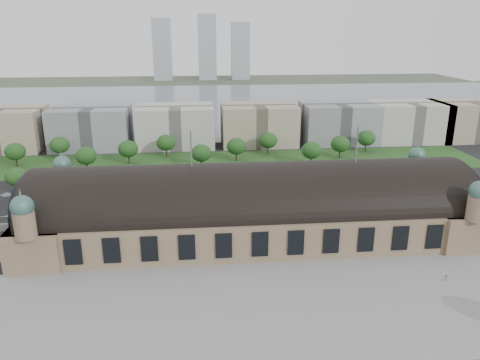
{
  "coord_description": "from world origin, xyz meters",
  "views": [
    {
      "loc": [
        -18.25,
        -147.07,
        69.02
      ],
      "look_at": [
        -2.29,
        19.46,
        14.0
      ],
      "focal_mm": 35.0,
      "sensor_mm": 36.0,
      "label": 1
    }
  ],
  "objects": [
    {
      "name": "parked_car_4",
      "position": [
        -43.0,
        21.0,
        0.74
      ],
      "size": [
        4.72,
        3.44,
        1.48
      ],
      "primitive_type": "imported",
      "rotation": [
        0.0,
        0.0,
        -1.1
      ],
      "color": "white",
      "rests_on": "ground"
    },
    {
      "name": "tree_belt_11",
      "position": [
        79.0,
        107.0,
        8.05
      ],
      "size": [
        10.4,
        10.4,
        12.48
      ],
      "color": "#2D2116",
      "rests_on": "ground"
    },
    {
      "name": "parked_car_0",
      "position": [
        -79.0,
        21.0,
        0.82
      ],
      "size": [
        5.22,
        3.93,
        1.65
      ],
      "primitive_type": "imported",
      "rotation": [
        0.0,
        0.0,
        -1.07
      ],
      "color": "black",
      "rests_on": "ground"
    },
    {
      "name": "office_4",
      "position": [
        20.0,
        133.0,
        12.0
      ],
      "size": [
        45.0,
        32.0,
        24.0
      ],
      "primitive_type": "cube",
      "color": "tan",
      "rests_on": "ground"
    },
    {
      "name": "bus_west",
      "position": [
        -16.47,
        27.74,
        1.57
      ],
      "size": [
        11.46,
        3.56,
        3.14
      ],
      "primitive_type": "imported",
      "rotation": [
        0.0,
        0.0,
        1.65
      ],
      "color": "red",
      "rests_on": "ground"
    },
    {
      "name": "far_shore",
      "position": [
        0.0,
        498.0,
        0.0
      ],
      "size": [
        700.0,
        120.0,
        0.14
      ],
      "primitive_type": "cube",
      "color": "#44513D",
      "rests_on": "ground"
    },
    {
      "name": "traffic_car_3",
      "position": [
        -14.9,
        43.56,
        0.75
      ],
      "size": [
        5.34,
        2.51,
        1.51
      ],
      "primitive_type": "imported",
      "rotation": [
        0.0,
        0.0,
        1.65
      ],
      "color": "maroon",
      "rests_on": "ground"
    },
    {
      "name": "road_slab",
      "position": [
        -20.0,
        38.0,
        0.0
      ],
      "size": [
        260.0,
        26.0,
        0.1
      ],
      "primitive_type": "cube",
      "color": "black",
      "rests_on": "ground"
    },
    {
      "name": "far_tower_right",
      "position": [
        45.0,
        508.0,
        37.5
      ],
      "size": [
        24.0,
        24.0,
        75.0
      ],
      "primitive_type": "cube",
      "color": "#9EA8B2",
      "rests_on": "ground"
    },
    {
      "name": "plaza_south",
      "position": [
        10.0,
        -44.0,
        0.0
      ],
      "size": [
        190.0,
        48.0,
        0.12
      ],
      "primitive_type": "cube",
      "color": "gray",
      "rests_on": "ground"
    },
    {
      "name": "pedestrian_0",
      "position": [
        51.5,
        -35.46,
        0.91
      ],
      "size": [
        1.02,
        0.83,
        1.82
      ],
      "primitive_type": "imported",
      "rotation": [
        0.0,
        0.0,
        -0.43
      ],
      "color": "gray",
      "rests_on": "ground"
    },
    {
      "name": "office_1",
      "position": [
        -130.0,
        133.0,
        12.0
      ],
      "size": [
        45.0,
        32.0,
        24.0
      ],
      "primitive_type": "cube",
      "color": "tan",
      "rests_on": "ground"
    },
    {
      "name": "parked_car_2",
      "position": [
        -61.41,
        21.0,
        0.81
      ],
      "size": [
        6.0,
        4.18,
        1.61
      ],
      "primitive_type": "imported",
      "rotation": [
        0.0,
        0.0,
        -1.19
      ],
      "color": "#1A254B",
      "rests_on": "ground"
    },
    {
      "name": "tree_belt_3",
      "position": [
        -73.0,
        83.0,
        8.05
      ],
      "size": [
        10.4,
        10.4,
        12.48
      ],
      "color": "#2D2116",
      "rests_on": "ground"
    },
    {
      "name": "office_3",
      "position": [
        -30.0,
        133.0,
        12.0
      ],
      "size": [
        45.0,
        32.0,
        24.0
      ],
      "primitive_type": "cube",
      "color": "#B4B1AB",
      "rests_on": "ground"
    },
    {
      "name": "lake",
      "position": [
        0.0,
        298.0,
        0.0
      ],
      "size": [
        700.0,
        320.0,
        0.08
      ],
      "primitive_type": "cube",
      "color": "slate",
      "rests_on": "ground"
    },
    {
      "name": "tree_row_6",
      "position": [
        24.0,
        53.0,
        7.43
      ],
      "size": [
        9.6,
        9.6,
        11.52
      ],
      "color": "#2D2116",
      "rests_on": "ground"
    },
    {
      "name": "tree_belt_2",
      "position": [
        -92.0,
        107.0,
        8.05
      ],
      "size": [
        10.4,
        10.4,
        12.48
      ],
      "color": "#2D2116",
      "rests_on": "ground"
    },
    {
      "name": "office_7",
      "position": [
        155.0,
        133.0,
        12.0
      ],
      "size": [
        45.0,
        32.0,
        24.0
      ],
      "primitive_type": "cube",
      "color": "tan",
      "rests_on": "ground"
    },
    {
      "name": "tree_belt_7",
      "position": [
        3.0,
        95.0,
        8.05
      ],
      "size": [
        10.4,
        10.4,
        12.48
      ],
      "color": "#2D2116",
      "rests_on": "ground"
    },
    {
      "name": "tree_belt_5",
      "position": [
        -35.0,
        107.0,
        8.05
      ],
      "size": [
        10.4,
        10.4,
        12.48
      ],
      "color": "#2D2116",
      "rests_on": "ground"
    },
    {
      "name": "tree_belt_6",
      "position": [
        -16.0,
        83.0,
        8.05
      ],
      "size": [
        10.4,
        10.4,
        12.48
      ],
      "color": "#2D2116",
      "rests_on": "ground"
    },
    {
      "name": "traffic_car_6",
      "position": [
        63.16,
        28.44,
        0.73
      ],
      "size": [
        5.51,
        2.96,
        1.47
      ],
      "primitive_type": "imported",
      "rotation": [
        0.0,
        0.0,
        -1.47
      ],
      "color": "silver",
      "rests_on": "ground"
    },
    {
      "name": "traffic_car_4",
      "position": [
        -12.24,
        35.64,
        0.82
      ],
      "size": [
        5.01,
        2.44,
        1.65
      ],
      "primitive_type": "imported",
      "rotation": [
        0.0,
        0.0,
        -1.47
      ],
      "color": "#181944",
      "rests_on": "ground"
    },
    {
      "name": "tree_belt_8",
      "position": [
        22.0,
        107.0,
        8.05
      ],
      "size": [
        10.4,
        10.4,
        12.48
      ],
      "color": "#2D2116",
      "rests_on": "ground"
    },
    {
      "name": "tree_belt_1",
      "position": [
        -111.0,
        95.0,
        8.05
      ],
      "size": [
        10.4,
        10.4,
        12.48
      ],
      "color": "#2D2116",
      "rests_on": "ground"
    },
    {
      "name": "tree_row_7",
      "position": [
        48.0,
        53.0,
        7.43
      ],
      "size": [
        9.6,
        9.6,
        11.52
      ],
      "color": "#2D2116",
      "rests_on": "ground"
    },
    {
      "name": "petrol_station",
      "position": [
        -53.91,
        65.28,
        2.95
      ],
      "size": [
        14.0,
        13.0,
        5.05
      ],
      "color": "orange",
      "rests_on": "ground"
    },
    {
      "name": "parked_car_6",
      "position": [
        -30.46,
        25.0,
        0.64
      ],
      "size": [
        4.7,
        3.77,
        1.28
      ],
      "primitive_type": "imported",
      "rotation": [
        0.0,
        0.0,
        -1.04
      ],
      "color": "black",
      "rests_on": "ground"
    },
    {
      "name": "station",
      "position": [
        0.0,
        0.0,
        10.28
      ],
      "size": [
        150.0,
        48.4,
        44.3
      ],
      "color": "#887054",
      "rests_on": "ground"
    },
    {
      "name": "office_2",
      "position": [
        -80.0,
        133.0,
        12.0
      ],
      "size": [
        45.0,
        32.0,
        24.0
      ],
      "primitive_type": "cube",
      "color": "gray",
      "rests_on": "ground"
    },
    {
      "name": "far_tower_left",
      "position": [
        -60.0,
        508.0,
        40.0
      ],
      "size": [
        24.0,
        24.0,
        80.0
      ],
      "primitive_type": "cube",
      "color": "#9EA8B2",
      "rests_on": "ground"
    },
    {
      "name": "bus_mid",
      "position": [
        4.6,
        29.03,
        1.84
      ],
      "size": [
        13.31,
        3.6,
        3.68
      ],
      "primitive_type": "imported",
      "rotation": [
        0.0,
        0.0,
        1.61
      ],
      "color": "beige",
      "rests_on": "ground"
    },
    {
      "name": "tree_row_1",
      "position": [
        -96.0,
        53.0,
        7.43
      ],
      "size": [
        9.6,
        9.6,
        11.52
      ],
      "color": "#2D2116",
      "rests_on": "ground"
    },
    {
      "name": "parked_car_5",
      "position": [
        -44.62,
        23.37,
        0.77
      ],
      "size": [
        6.06,
        4.33,
        1.53
      ],
      "primitive_type": "imported",
      "rotation": [
        0.0,
        0.0,
        -1.21
      ],
      "color": "gray",
      "rests_on": "ground"
    },
    {
      "name": "tree_belt_4",
      "position": [
        -54.0,
        95.0,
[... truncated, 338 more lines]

